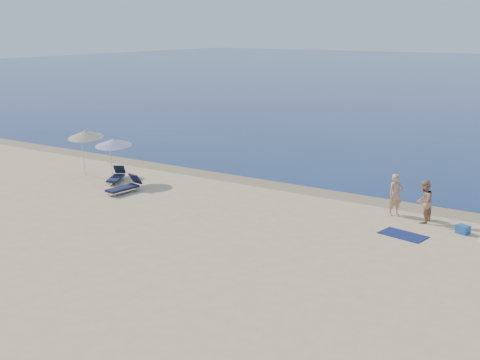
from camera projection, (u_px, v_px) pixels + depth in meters
name	position (u px, v px, depth m)	size (l,w,h in m)	color
wet_sand_strip	(340.00, 195.00, 28.37)	(240.00, 1.60, 0.00)	#847254
person_left	(395.00, 195.00, 25.19)	(0.65, 0.43, 1.78)	tan
person_right	(424.00, 202.00, 24.26)	(0.85, 0.67, 1.76)	#AE7B5B
beach_towel	(403.00, 235.00, 22.95)	(1.72, 0.96, 0.03)	#0E1748
blue_cooler	(463.00, 229.00, 23.11)	(0.47, 0.34, 0.34)	#1B4892
umbrella_near	(113.00, 142.00, 30.24)	(2.42, 2.43, 2.37)	silver
umbrella_far	(85.00, 134.00, 31.85)	(2.46, 2.47, 2.52)	silver
lounger_left	(116.00, 177.00, 30.80)	(1.28, 1.75, 0.75)	#131C35
lounger_right	(125.00, 187.00, 28.77)	(0.82, 1.90, 0.81)	#121834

